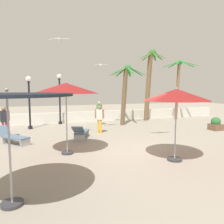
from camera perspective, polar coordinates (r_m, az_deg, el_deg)
The scene contains 18 objects.
ground_plane at distance 9.18m, azimuth 7.21°, elevation -10.82°, with size 56.00×56.00×0.00m, color #9E9384.
boundary_wall at distance 18.03m, azimuth -6.69°, elevation -1.17°, with size 25.20×0.30×0.82m, color silver.
patio_umbrella_0 at distance 8.27m, azimuth 16.46°, elevation 4.16°, with size 2.40×2.40×2.71m.
patio_umbrella_1 at distance 8.96m, azimuth -11.92°, elevation 5.98°, with size 2.61×2.61×2.94m.
patio_umbrella_3 at distance 5.28m, azimuth -25.67°, elevation 2.80°, with size 2.83×2.83×2.67m.
palm_tree_1 at distance 18.92m, azimuth 9.72°, elevation 8.87°, with size 2.28×2.26×5.98m.
palm_tree_2 at distance 19.93m, azimuth 16.89°, elevation 8.00°, with size 3.06×3.05×5.15m.
palm_tree_3 at distance 16.19m, azimuth 3.52°, elevation 6.60°, with size 2.75×2.78×4.42m.
lamp_post_0 at distance 16.95m, azimuth -13.49°, elevation 4.70°, with size 0.36×0.36×3.77m.
lamp_post_1 at distance 15.40m, azimuth -20.79°, elevation 3.88°, with size 0.37×0.37×3.49m.
lounge_chair_0 at distance 11.77m, azimuth -8.12°, elevation -5.08°, with size 1.25×1.93×0.83m.
lounge_chair_1 at distance 11.69m, azimuth -24.51°, elevation -5.72°, with size 1.65×1.79×0.84m.
guest_0 at distance 13.13m, azimuth -3.27°, elevation -1.19°, with size 0.51×0.37×1.67m.
guest_1 at distance 13.17m, azimuth -26.28°, elevation -1.60°, with size 0.56×0.25×1.72m.
guest_2 at distance 16.07m, azimuth -3.33°, elevation 0.35°, with size 0.42×0.43×1.75m.
seagull_0 at distance 11.67m, azimuth -13.52°, elevation 17.96°, with size 1.03×0.58×0.14m.
seagull_2 at distance 13.84m, azimuth -3.04°, elevation 12.16°, with size 0.93×0.38×0.14m.
planter at distance 15.67m, azimuth 25.40°, elevation -2.89°, with size 0.70×0.70×0.85m.
Camera 1 is at (-4.00, -7.83, 2.65)m, focal length 35.08 mm.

